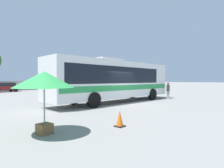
% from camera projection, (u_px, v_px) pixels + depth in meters
% --- Properties ---
extents(ground_plane, '(300.00, 300.00, 0.00)m').
position_uv_depth(ground_plane, '(52.00, 96.00, 20.70)').
color(ground_plane, gray).
extents(perimeter_wall, '(80.00, 0.30, 1.67)m').
position_uv_depth(perimeter_wall, '(3.00, 86.00, 30.60)').
color(perimeter_wall, '#B2AD9E').
rests_on(perimeter_wall, ground_plane).
extents(coach_bus_white_green, '(12.22, 3.50, 3.59)m').
position_uv_depth(coach_bus_white_green, '(114.00, 79.00, 15.29)').
color(coach_bus_white_green, white).
rests_on(coach_bus_white_green, ground_plane).
extents(attendant_by_bus_door, '(0.39, 0.39, 1.59)m').
position_uv_depth(attendant_by_bus_door, '(168.00, 90.00, 17.96)').
color(attendant_by_bus_door, '#B7B2A8').
rests_on(attendant_by_bus_door, ground_plane).
extents(vendor_umbrella_near_gate_green, '(2.03, 2.03, 2.15)m').
position_uv_depth(vendor_umbrella_near_gate_green, '(44.00, 81.00, 6.24)').
color(vendor_umbrella_near_gate_green, gray).
rests_on(vendor_umbrella_near_gate_green, ground_plane).
extents(parked_car_third_maroon, '(4.25, 2.15, 1.44)m').
position_uv_depth(parked_car_third_maroon, '(5.00, 87.00, 28.29)').
color(parked_car_third_maroon, maroon).
rests_on(parked_car_third_maroon, ground_plane).
extents(traffic_cone_on_apron, '(0.36, 0.36, 0.64)m').
position_uv_depth(traffic_cone_on_apron, '(120.00, 119.00, 7.26)').
color(traffic_cone_on_apron, black).
rests_on(traffic_cone_on_apron, ground_plane).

